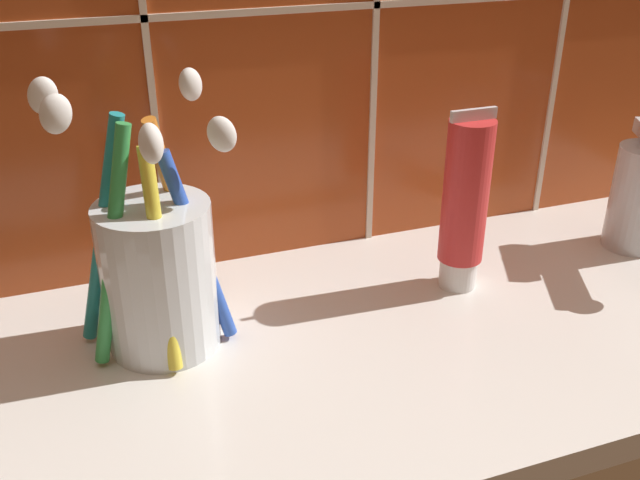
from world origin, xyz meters
TOP-DOWN VIEW (x-y plane):
  - sink_counter at (0.00, 0.00)cm, footprint 67.89×28.15cm
  - toothbrush_cup at (-17.21, 3.87)cm, footprint 11.93×10.40cm
  - toothpaste_tube at (4.87, 3.86)cm, footprint 3.47×3.30cm

SIDE VIEW (x-z plane):
  - sink_counter at x=0.00cm, z-range 0.00..2.00cm
  - toothbrush_cup at x=-17.21cm, z-range -1.33..16.66cm
  - toothpaste_tube at x=4.87cm, z-range 1.93..15.70cm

